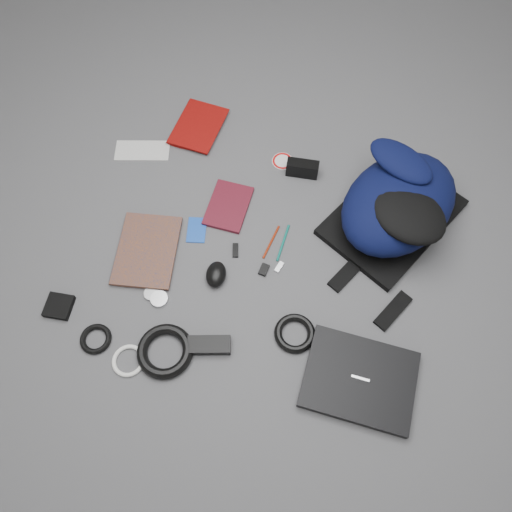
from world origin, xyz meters
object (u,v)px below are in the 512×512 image
(laptop, at_px, (359,379))
(power_brick, at_px, (209,345))
(dvd_case, at_px, (228,206))
(comic_book, at_px, (118,248))
(pouch, at_px, (59,306))
(mouse, at_px, (216,274))
(textbook_red, at_px, (178,121))
(backpack, at_px, (399,203))
(compact_camera, at_px, (302,168))

(laptop, bearing_deg, power_brick, -176.86)
(dvd_case, bearing_deg, power_brick, -79.39)
(comic_book, height_order, pouch, same)
(mouse, bearing_deg, power_brick, -85.60)
(pouch, bearing_deg, textbook_red, 87.31)
(power_brick, bearing_deg, laptop, -13.59)
(dvd_case, bearing_deg, textbook_red, 133.84)
(comic_book, bearing_deg, backpack, 13.04)
(pouch, bearing_deg, compact_camera, 53.84)
(mouse, xyz_separation_m, pouch, (-0.42, -0.27, -0.01))
(backpack, height_order, power_brick, backpack)
(power_brick, bearing_deg, pouch, 164.56)
(compact_camera, xyz_separation_m, pouch, (-0.55, -0.76, -0.02))
(textbook_red, relative_size, comic_book, 0.84)
(mouse, distance_m, pouch, 0.50)
(backpack, bearing_deg, textbook_red, -165.44)
(compact_camera, bearing_deg, laptop, -69.61)
(compact_camera, bearing_deg, dvd_case, -141.68)
(comic_book, distance_m, mouse, 0.35)
(comic_book, relative_size, dvd_case, 1.42)
(textbook_red, bearing_deg, mouse, -55.66)
(backpack, distance_m, power_brick, 0.76)
(laptop, xyz_separation_m, mouse, (-0.52, 0.16, 0.01))
(backpack, bearing_deg, dvd_case, -141.19)
(comic_book, height_order, power_brick, power_brick)
(laptop, bearing_deg, pouch, -177.82)
(power_brick, bearing_deg, dvd_case, 84.23)
(comic_book, relative_size, pouch, 3.32)
(laptop, relative_size, comic_book, 1.19)
(textbook_red, xyz_separation_m, pouch, (-0.04, -0.81, -0.00))
(textbook_red, relative_size, power_brick, 1.74)
(laptop, height_order, dvd_case, laptop)
(textbook_red, height_order, power_brick, power_brick)
(compact_camera, distance_m, mouse, 0.50)
(comic_book, distance_m, compact_camera, 0.69)
(laptop, xyz_separation_m, textbook_red, (-0.91, 0.70, -0.00))
(laptop, relative_size, textbook_red, 1.42)
(backpack, bearing_deg, laptop, -62.70)
(laptop, distance_m, textbook_red, 1.15)
(comic_book, bearing_deg, pouch, -122.45)
(laptop, distance_m, compact_camera, 0.75)
(comic_book, xyz_separation_m, dvd_case, (0.28, 0.28, -0.00))
(dvd_case, relative_size, compact_camera, 1.66)
(textbook_red, height_order, pouch, textbook_red)
(laptop, relative_size, mouse, 3.51)
(backpack, xyz_separation_m, mouse, (-0.48, -0.41, -0.08))
(dvd_case, xyz_separation_m, compact_camera, (0.19, 0.22, 0.02))
(dvd_case, height_order, power_brick, power_brick)
(mouse, height_order, power_brick, mouse)
(backpack, xyz_separation_m, textbook_red, (-0.86, 0.13, -0.09))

